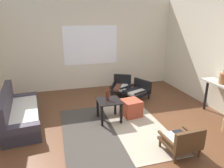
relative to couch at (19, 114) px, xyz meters
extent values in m
plane|color=#56331E|center=(1.93, -1.04, -0.23)|extent=(7.80, 7.80, 0.00)
cube|color=beige|center=(1.93, 2.02, 1.12)|extent=(5.60, 0.12, 2.70)
cube|color=white|center=(1.93, 1.96, 1.13)|extent=(1.66, 0.01, 1.17)
cube|color=#38332D|center=(1.36, -0.79, -0.23)|extent=(1.02, 2.34, 0.01)
cube|color=gray|center=(2.38, -0.79, -0.23)|extent=(1.02, 2.34, 0.01)
cube|color=#38333D|center=(0.07, 0.01, -0.11)|extent=(0.83, 1.89, 0.23)
cube|color=beige|center=(0.09, 0.01, 0.05)|extent=(0.72, 1.70, 0.10)
cube|color=#38333D|center=(-0.21, -0.02, 0.20)|extent=(0.31, 1.84, 0.63)
cube|color=#38333D|center=(-0.01, 0.83, -0.05)|extent=(0.68, 0.24, 0.37)
cube|color=#38333D|center=(0.14, -0.82, -0.05)|extent=(0.68, 0.24, 0.37)
cube|color=black|center=(1.88, -0.37, 0.23)|extent=(0.50, 0.52, 0.02)
cube|color=black|center=(1.67, -0.15, -0.01)|extent=(0.04, 0.04, 0.45)
cube|color=black|center=(2.08, -0.15, -0.01)|extent=(0.04, 0.04, 0.45)
cube|color=black|center=(1.67, -0.59, -0.01)|extent=(0.04, 0.04, 0.45)
cube|color=black|center=(2.08, -0.59, -0.01)|extent=(0.04, 0.04, 0.45)
cylinder|color=black|center=(2.71, 0.74, -0.16)|extent=(0.04, 0.04, 0.14)
cylinder|color=black|center=(2.31, 0.94, -0.16)|extent=(0.04, 0.04, 0.14)
cylinder|color=black|center=(2.95, 1.24, -0.16)|extent=(0.04, 0.04, 0.14)
cylinder|color=black|center=(2.56, 1.44, -0.16)|extent=(0.04, 0.04, 0.14)
cube|color=black|center=(2.63, 1.09, -0.06)|extent=(0.75, 0.80, 0.05)
cube|color=silver|center=(2.71, 1.03, -0.01)|extent=(0.41, 0.59, 0.06)
cube|color=brown|center=(2.54, 1.11, -0.01)|extent=(0.41, 0.59, 0.06)
cube|color=black|center=(2.76, 1.34, 0.13)|extent=(0.50, 0.30, 0.34)
cube|color=black|center=(2.85, 0.98, 0.05)|extent=(0.32, 0.58, 0.04)
cube|color=black|center=(2.42, 1.20, 0.05)|extent=(0.32, 0.58, 0.04)
cylinder|color=#472D19|center=(2.48, -1.57, -0.16)|extent=(0.04, 0.04, 0.15)
cylinder|color=#472D19|center=(2.94, -1.55, -0.16)|extent=(0.04, 0.04, 0.15)
cylinder|color=#472D19|center=(2.50, -2.01, -0.16)|extent=(0.04, 0.04, 0.15)
cylinder|color=#472D19|center=(2.96, -1.99, -0.16)|extent=(0.04, 0.04, 0.15)
cube|color=#472D19|center=(2.72, -1.78, -0.06)|extent=(0.57, 0.55, 0.05)
cube|color=beige|center=(2.62, -1.77, 0.00)|extent=(0.20, 0.47, 0.06)
cube|color=black|center=(2.81, -1.76, 0.00)|extent=(0.20, 0.47, 0.06)
cube|color=#472D19|center=(2.73, -2.01, 0.13)|extent=(0.55, 0.10, 0.31)
cube|color=#472D19|center=(2.47, -1.80, 0.06)|extent=(0.07, 0.52, 0.04)
cube|color=#472D19|center=(2.97, -1.77, 0.06)|extent=(0.07, 0.52, 0.04)
cylinder|color=black|center=(2.76, 0.29, -0.16)|extent=(0.04, 0.04, 0.15)
cylinder|color=black|center=(2.55, 0.78, -0.16)|extent=(0.04, 0.04, 0.15)
cylinder|color=black|center=(3.26, 0.51, -0.16)|extent=(0.04, 0.04, 0.15)
cylinder|color=black|center=(3.05, 1.00, -0.16)|extent=(0.04, 0.04, 0.15)
cube|color=black|center=(2.91, 0.65, -0.06)|extent=(0.82, 0.81, 0.05)
cube|color=beige|center=(2.93, 0.54, 0.00)|extent=(0.60, 0.41, 0.06)
cube|color=black|center=(2.84, 0.74, 0.00)|extent=(0.60, 0.41, 0.06)
cube|color=black|center=(3.16, 0.76, 0.12)|extent=(0.31, 0.59, 0.30)
cube|color=black|center=(3.02, 0.38, 0.06)|extent=(0.59, 0.29, 0.04)
cube|color=black|center=(2.79, 0.91, 0.06)|extent=(0.59, 0.29, 0.04)
cube|color=#993D28|center=(2.42, -0.31, -0.04)|extent=(0.46, 0.46, 0.38)
cylinder|color=black|center=(4.30, -0.46, 0.15)|extent=(0.06, 0.06, 0.76)
cylinder|color=#935B38|center=(4.30, -0.91, 0.68)|extent=(0.20, 0.20, 0.23)
cylinder|color=#5B2319|center=(1.85, -0.33, 0.35)|extent=(0.07, 0.07, 0.22)
cylinder|color=#5B2319|center=(1.85, -0.33, 0.49)|extent=(0.03, 0.03, 0.06)
camera|label=1|loc=(0.82, -4.32, 1.93)|focal=32.88mm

